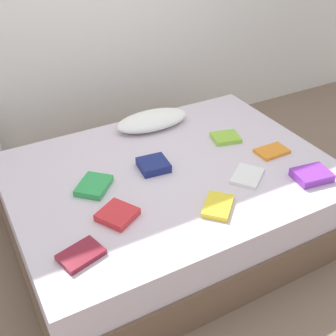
{
  "coord_description": "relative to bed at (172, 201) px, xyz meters",
  "views": [
    {
      "loc": [
        -1.07,
        -1.91,
        2.0
      ],
      "look_at": [
        0.0,
        0.05,
        0.48
      ],
      "focal_mm": 45.72,
      "sensor_mm": 36.0,
      "label": 1
    }
  ],
  "objects": [
    {
      "name": "textbook_yellow",
      "position": [
        0.04,
        -0.45,
        0.27
      ],
      "size": [
        0.25,
        0.25,
        0.03
      ],
      "primitive_type": "cube",
      "rotation": [
        0.0,
        0.0,
        0.77
      ],
      "color": "yellow",
      "rests_on": "bed"
    },
    {
      "name": "pillow",
      "position": [
        0.14,
        0.55,
        0.3
      ],
      "size": [
        0.54,
        0.27,
        0.1
      ],
      "primitive_type": "ellipsoid",
      "color": "white",
      "rests_on": "bed"
    },
    {
      "name": "textbook_lime",
      "position": [
        0.5,
        0.14,
        0.27
      ],
      "size": [
        0.21,
        0.19,
        0.03
      ],
      "primitive_type": "cube",
      "rotation": [
        0.0,
        0.0,
        -0.25
      ],
      "color": "#8CC638",
      "rests_on": "bed"
    },
    {
      "name": "textbook_white",
      "position": [
        0.36,
        -0.29,
        0.26
      ],
      "size": [
        0.27,
        0.26,
        0.02
      ],
      "primitive_type": "cube",
      "rotation": [
        0.0,
        0.0,
        0.64
      ],
      "color": "white",
      "rests_on": "bed"
    },
    {
      "name": "textbook_orange",
      "position": [
        0.67,
        -0.15,
        0.26
      ],
      "size": [
        0.21,
        0.14,
        0.02
      ],
      "primitive_type": "cube",
      "rotation": [
        0.0,
        0.0,
        -0.01
      ],
      "color": "orange",
      "rests_on": "bed"
    },
    {
      "name": "bed",
      "position": [
        0.0,
        0.0,
        0.0
      ],
      "size": [
        2.0,
        1.5,
        0.5
      ],
      "color": "brown",
      "rests_on": "ground"
    },
    {
      "name": "textbook_navy",
      "position": [
        -0.1,
        0.06,
        0.28
      ],
      "size": [
        0.19,
        0.19,
        0.05
      ],
      "primitive_type": "cube",
      "rotation": [
        0.0,
        0.0,
        -0.11
      ],
      "color": "navy",
      "rests_on": "bed"
    },
    {
      "name": "textbook_green",
      "position": [
        -0.49,
        0.05,
        0.27
      ],
      "size": [
        0.26,
        0.27,
        0.04
      ],
      "primitive_type": "cube",
      "rotation": [
        0.0,
        0.0,
        0.8
      ],
      "color": "green",
      "rests_on": "bed"
    },
    {
      "name": "textbook_red",
      "position": [
        -0.47,
        -0.26,
        0.27
      ],
      "size": [
        0.24,
        0.24,
        0.04
      ],
      "primitive_type": "cube",
      "rotation": [
        0.0,
        0.0,
        0.52
      ],
      "color": "red",
      "rests_on": "bed"
    },
    {
      "name": "ground_plane",
      "position": [
        0.0,
        0.0,
        -0.25
      ],
      "size": [
        8.0,
        8.0,
        0.0
      ],
      "primitive_type": "plane",
      "color": "#7F6651"
    },
    {
      "name": "textbook_purple",
      "position": [
        0.69,
        -0.49,
        0.28
      ],
      "size": [
        0.24,
        0.19,
        0.05
      ],
      "primitive_type": "cube",
      "rotation": [
        0.0,
        0.0,
        -0.15
      ],
      "color": "purple",
      "rests_on": "bed"
    },
    {
      "name": "textbook_maroon",
      "position": [
        -0.74,
        -0.44,
        0.27
      ],
      "size": [
        0.23,
        0.19,
        0.03
      ],
      "primitive_type": "cube",
      "rotation": [
        0.0,
        0.0,
        0.27
      ],
      "color": "maroon",
      "rests_on": "bed"
    }
  ]
}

